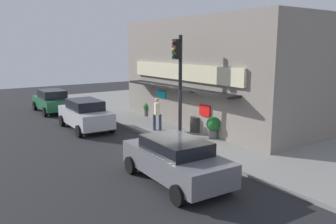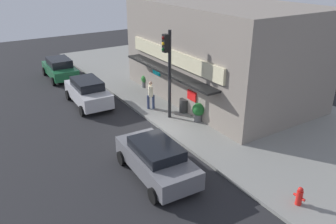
{
  "view_description": "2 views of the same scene",
  "coord_description": "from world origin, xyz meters",
  "px_view_note": "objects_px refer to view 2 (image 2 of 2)",
  "views": [
    {
      "loc": [
        12.65,
        -8.95,
        4.59
      ],
      "look_at": [
        -0.88,
        0.39,
        1.47
      ],
      "focal_mm": 36.82,
      "sensor_mm": 36.0,
      "label": 1
    },
    {
      "loc": [
        14.11,
        -8.42,
        8.35
      ],
      "look_at": [
        0.33,
        0.25,
        1.16
      ],
      "focal_mm": 36.22,
      "sensor_mm": 36.0,
      "label": 2
    }
  ],
  "objects_px": {
    "potted_plant_by_window": "(145,81)",
    "parked_car_silver": "(88,92)",
    "pedestrian": "(151,94)",
    "potted_plant_by_doorway": "(198,111)",
    "parked_car_grey": "(156,159)",
    "traffic_light": "(168,64)",
    "parked_car_green": "(60,68)",
    "fire_hydrant": "(299,196)",
    "trash_can": "(184,105)"
  },
  "relations": [
    {
      "from": "potted_plant_by_window",
      "to": "parked_car_silver",
      "type": "distance_m",
      "value": 4.52
    },
    {
      "from": "pedestrian",
      "to": "potted_plant_by_window",
      "type": "relative_size",
      "value": 1.99
    },
    {
      "from": "pedestrian",
      "to": "potted_plant_by_doorway",
      "type": "xyz_separation_m",
      "value": [
        2.98,
        1.36,
        -0.35
      ]
    },
    {
      "from": "pedestrian",
      "to": "parked_car_grey",
      "type": "bearing_deg",
      "value": -27.65
    },
    {
      "from": "potted_plant_by_doorway",
      "to": "parked_car_grey",
      "type": "distance_m",
      "value": 5.55
    },
    {
      "from": "traffic_light",
      "to": "parked_car_green",
      "type": "relative_size",
      "value": 1.18
    },
    {
      "from": "parked_car_green",
      "to": "parked_car_silver",
      "type": "xyz_separation_m",
      "value": [
        6.38,
        -0.04,
        0.05
      ]
    },
    {
      "from": "pedestrian",
      "to": "parked_car_silver",
      "type": "distance_m",
      "value": 4.17
    },
    {
      "from": "potted_plant_by_window",
      "to": "potted_plant_by_doorway",
      "type": "bearing_deg",
      "value": -2.0
    },
    {
      "from": "parked_car_green",
      "to": "parked_car_grey",
      "type": "bearing_deg",
      "value": -1.4
    },
    {
      "from": "pedestrian",
      "to": "traffic_light",
      "type": "bearing_deg",
      "value": 5.89
    },
    {
      "from": "fire_hydrant",
      "to": "pedestrian",
      "type": "relative_size",
      "value": 0.43
    },
    {
      "from": "potted_plant_by_doorway",
      "to": "pedestrian",
      "type": "bearing_deg",
      "value": -155.45
    },
    {
      "from": "parked_car_green",
      "to": "parked_car_silver",
      "type": "relative_size",
      "value": 0.96
    },
    {
      "from": "traffic_light",
      "to": "parked_car_silver",
      "type": "bearing_deg",
      "value": -147.03
    },
    {
      "from": "fire_hydrant",
      "to": "trash_can",
      "type": "height_order",
      "value": "trash_can"
    },
    {
      "from": "potted_plant_by_window",
      "to": "parked_car_silver",
      "type": "relative_size",
      "value": 0.2
    },
    {
      "from": "traffic_light",
      "to": "trash_can",
      "type": "relative_size",
      "value": 6.25
    },
    {
      "from": "trash_can",
      "to": "parked_car_silver",
      "type": "relative_size",
      "value": 0.18
    },
    {
      "from": "traffic_light",
      "to": "trash_can",
      "type": "distance_m",
      "value": 3.09
    },
    {
      "from": "parked_car_silver",
      "to": "parked_car_green",
      "type": "bearing_deg",
      "value": 179.65
    },
    {
      "from": "trash_can",
      "to": "pedestrian",
      "type": "bearing_deg",
      "value": -135.33
    },
    {
      "from": "fire_hydrant",
      "to": "parked_car_green",
      "type": "relative_size",
      "value": 0.18
    },
    {
      "from": "parked_car_grey",
      "to": "traffic_light",
      "type": "bearing_deg",
      "value": 142.74
    },
    {
      "from": "fire_hydrant",
      "to": "parked_car_green",
      "type": "bearing_deg",
      "value": -171.54
    },
    {
      "from": "fire_hydrant",
      "to": "parked_car_grey",
      "type": "xyz_separation_m",
      "value": [
        -4.61,
        -3.37,
        0.29
      ]
    },
    {
      "from": "fire_hydrant",
      "to": "potted_plant_by_doorway",
      "type": "bearing_deg",
      "value": 171.21
    },
    {
      "from": "pedestrian",
      "to": "potted_plant_by_window",
      "type": "height_order",
      "value": "pedestrian"
    },
    {
      "from": "parked_car_green",
      "to": "traffic_light",
      "type": "bearing_deg",
      "value": 15.19
    },
    {
      "from": "potted_plant_by_window",
      "to": "parked_car_green",
      "type": "relative_size",
      "value": 0.21
    },
    {
      "from": "potted_plant_by_doorway",
      "to": "potted_plant_by_window",
      "type": "height_order",
      "value": "potted_plant_by_doorway"
    },
    {
      "from": "trash_can",
      "to": "parked_car_grey",
      "type": "relative_size",
      "value": 0.18
    },
    {
      "from": "traffic_light",
      "to": "potted_plant_by_doorway",
      "type": "bearing_deg",
      "value": 42.39
    },
    {
      "from": "fire_hydrant",
      "to": "parked_car_green",
      "type": "distance_m",
      "value": 20.35
    },
    {
      "from": "fire_hydrant",
      "to": "pedestrian",
      "type": "xyz_separation_m",
      "value": [
        -10.74,
        -0.16,
        0.61
      ]
    },
    {
      "from": "traffic_light",
      "to": "parked_car_grey",
      "type": "bearing_deg",
      "value": -37.26
    },
    {
      "from": "trash_can",
      "to": "potted_plant_by_window",
      "type": "distance_m",
      "value": 5.13
    },
    {
      "from": "pedestrian",
      "to": "parked_car_grey",
      "type": "relative_size",
      "value": 0.39
    },
    {
      "from": "potted_plant_by_doorway",
      "to": "parked_car_silver",
      "type": "height_order",
      "value": "parked_car_silver"
    },
    {
      "from": "parked_car_green",
      "to": "potted_plant_by_doorway",
      "type": "bearing_deg",
      "value": 18.73
    },
    {
      "from": "parked_car_grey",
      "to": "trash_can",
      "type": "bearing_deg",
      "value": 134.93
    },
    {
      "from": "traffic_light",
      "to": "pedestrian",
      "type": "height_order",
      "value": "traffic_light"
    },
    {
      "from": "parked_car_silver",
      "to": "pedestrian",
      "type": "bearing_deg",
      "value": 43.62
    },
    {
      "from": "parked_car_green",
      "to": "parked_car_silver",
      "type": "height_order",
      "value": "parked_car_silver"
    },
    {
      "from": "fire_hydrant",
      "to": "pedestrian",
      "type": "bearing_deg",
      "value": -179.13
    },
    {
      "from": "traffic_light",
      "to": "fire_hydrant",
      "type": "xyz_separation_m",
      "value": [
        9.06,
        -0.01,
        -2.85
      ]
    },
    {
      "from": "trash_can",
      "to": "potted_plant_by_doorway",
      "type": "distance_m",
      "value": 1.53
    },
    {
      "from": "traffic_light",
      "to": "fire_hydrant",
      "type": "distance_m",
      "value": 9.5
    },
    {
      "from": "potted_plant_by_doorway",
      "to": "parked_car_green",
      "type": "xyz_separation_m",
      "value": [
        -12.37,
        -4.19,
        0.03
      ]
    },
    {
      "from": "parked_car_grey",
      "to": "parked_car_silver",
      "type": "bearing_deg",
      "value": 177.87
    }
  ]
}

